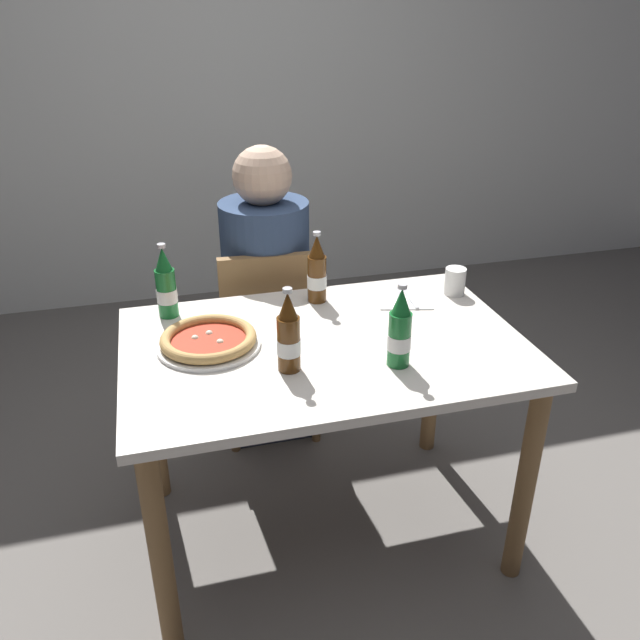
{
  "coord_description": "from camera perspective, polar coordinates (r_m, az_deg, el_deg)",
  "views": [
    {
      "loc": [
        -0.45,
        -1.64,
        1.68
      ],
      "look_at": [
        0.0,
        0.05,
        0.8
      ],
      "focal_mm": 36.18,
      "sensor_mm": 36.0,
      "label": 1
    }
  ],
  "objects": [
    {
      "name": "beer_bottle_center",
      "position": [
        2.17,
        -0.28,
        4.23
      ],
      "size": [
        0.07,
        0.07,
        0.25
      ],
      "color": "#512D0F",
      "rests_on": "dining_table_main"
    },
    {
      "name": "dining_table_main",
      "position": [
        2.0,
        0.37,
        -4.83
      ],
      "size": [
        1.2,
        0.8,
        0.75
      ],
      "color": "silver",
      "rests_on": "ground_plane"
    },
    {
      "name": "beer_bottle_extra",
      "position": [
        1.79,
        7.06,
        -1.03
      ],
      "size": [
        0.07,
        0.07,
        0.25
      ],
      "color": "#196B2D",
      "rests_on": "dining_table_main"
    },
    {
      "name": "beer_bottle_left",
      "position": [
        1.76,
        -2.8,
        -1.44
      ],
      "size": [
        0.07,
        0.07,
        0.25
      ],
      "color": "#512D0F",
      "rests_on": "dining_table_main"
    },
    {
      "name": "ground_plane",
      "position": [
        2.39,
        0.33,
        -17.91
      ],
      "size": [
        8.0,
        8.0,
        0.0
      ],
      "primitive_type": "plane",
      "color": "slate"
    },
    {
      "name": "pizza_margherita_near",
      "position": [
        1.94,
        -9.83,
        -1.78
      ],
      "size": [
        0.31,
        0.31,
        0.04
      ],
      "color": "white",
      "rests_on": "dining_table_main"
    },
    {
      "name": "diner_seated",
      "position": [
        2.58,
        -4.68,
        1.44
      ],
      "size": [
        0.34,
        0.34,
        1.21
      ],
      "color": "#2D3342",
      "rests_on": "ground_plane"
    },
    {
      "name": "beer_bottle_right",
      "position": [
        2.12,
        -13.47,
        2.92
      ],
      "size": [
        0.07,
        0.07,
        0.25
      ],
      "color": "#196B2D",
      "rests_on": "dining_table_main"
    },
    {
      "name": "back_wall_tiled",
      "position": [
        3.89,
        -8.82,
        20.76
      ],
      "size": [
        7.0,
        0.1,
        2.6
      ],
      "primitive_type": "cube",
      "color": "white",
      "rests_on": "ground_plane"
    },
    {
      "name": "chair_behind_table",
      "position": [
        2.58,
        -4.49,
        -1.08
      ],
      "size": [
        0.43,
        0.43,
        0.85
      ],
      "rotation": [
        0.0,
        0.0,
        3.08
      ],
      "color": "olive",
      "rests_on": "ground_plane"
    },
    {
      "name": "paper_cup",
      "position": [
        2.29,
        11.85,
        3.37
      ],
      "size": [
        0.07,
        0.07,
        0.09
      ],
      "primitive_type": "cylinder",
      "color": "white",
      "rests_on": "dining_table_main"
    },
    {
      "name": "napkin_with_cutlery",
      "position": [
        2.24,
        7.42,
        1.93
      ],
      "size": [
        0.22,
        0.22,
        0.01
      ],
      "color": "white",
      "rests_on": "dining_table_main"
    }
  ]
}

